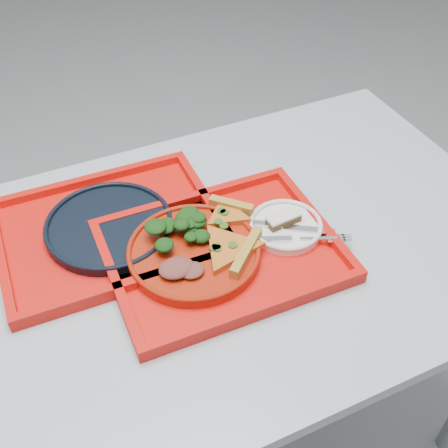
{
  "coord_description": "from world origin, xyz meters",
  "views": [
    {
      "loc": [
        -0.16,
        -0.72,
        1.57
      ],
      "look_at": [
        0.18,
        0.04,
        0.78
      ],
      "focal_mm": 45.0,
      "sensor_mm": 36.0,
      "label": 1
    }
  ],
  "objects_px": {
    "tray_main": "(221,253)",
    "tray_far": "(110,232)",
    "dessert_bar": "(283,219)",
    "navy_plate": "(109,227)",
    "dinner_plate": "(194,253)"
  },
  "relations": [
    {
      "from": "tray_main",
      "to": "tray_far",
      "type": "xyz_separation_m",
      "value": [
        -0.18,
        0.15,
        0.0
      ]
    },
    {
      "from": "tray_far",
      "to": "dessert_bar",
      "type": "xyz_separation_m",
      "value": [
        0.33,
        -0.15,
        0.03
      ]
    },
    {
      "from": "dessert_bar",
      "to": "tray_far",
      "type": "bearing_deg",
      "value": 151.69
    },
    {
      "from": "navy_plate",
      "to": "tray_far",
      "type": "bearing_deg",
      "value": 0.0
    },
    {
      "from": "tray_far",
      "to": "dinner_plate",
      "type": "height_order",
      "value": "dinner_plate"
    },
    {
      "from": "tray_far",
      "to": "navy_plate",
      "type": "xyz_separation_m",
      "value": [
        0.0,
        0.0,
        0.01
      ]
    },
    {
      "from": "tray_main",
      "to": "tray_far",
      "type": "height_order",
      "value": "same"
    },
    {
      "from": "tray_far",
      "to": "tray_main",
      "type": "bearing_deg",
      "value": -38.24
    },
    {
      "from": "tray_main",
      "to": "tray_far",
      "type": "relative_size",
      "value": 1.0
    },
    {
      "from": "tray_far",
      "to": "dessert_bar",
      "type": "distance_m",
      "value": 0.36
    },
    {
      "from": "dinner_plate",
      "to": "dessert_bar",
      "type": "relative_size",
      "value": 3.55
    },
    {
      "from": "dinner_plate",
      "to": "navy_plate",
      "type": "distance_m",
      "value": 0.19
    },
    {
      "from": "tray_far",
      "to": "dinner_plate",
      "type": "xyz_separation_m",
      "value": [
        0.13,
        -0.14,
        0.02
      ]
    },
    {
      "from": "tray_main",
      "to": "dessert_bar",
      "type": "bearing_deg",
      "value": 4.51
    },
    {
      "from": "dessert_bar",
      "to": "navy_plate",
      "type": "bearing_deg",
      "value": 151.69
    }
  ]
}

